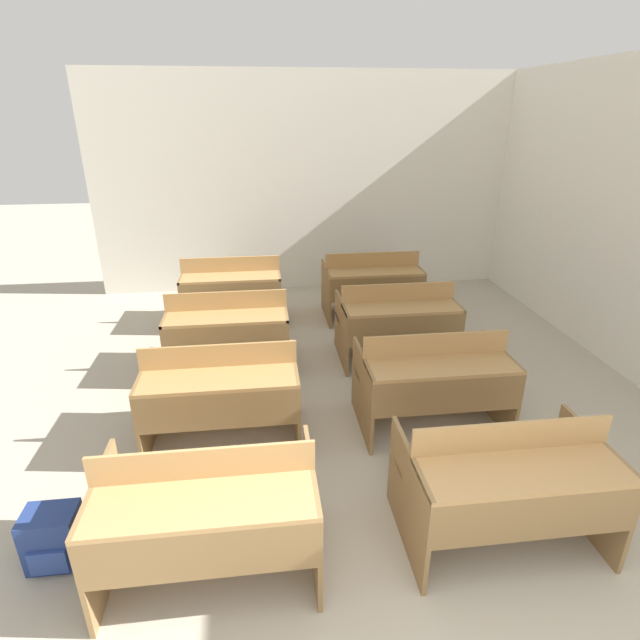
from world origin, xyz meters
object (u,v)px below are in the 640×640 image
bench_front_left (208,510)px  bench_third_left (228,329)px  bench_second_right (433,378)px  bench_third_right (397,320)px  bench_back_right (372,283)px  schoolbag (54,538)px  bench_front_right (506,480)px  bench_back_left (232,289)px  bench_second_left (221,391)px

bench_front_left → bench_third_left: 2.53m
bench_second_right → bench_third_left: (-1.76, 1.24, 0.00)m
bench_third_right → bench_back_right: 1.25m
bench_third_right → schoolbag: 3.64m
bench_second_right → bench_third_right: same height
bench_front_right → bench_back_left: size_ratio=1.00×
bench_front_left → schoolbag: (-0.95, 0.18, -0.28)m
bench_second_right → bench_back_right: size_ratio=1.00×
bench_back_right → schoolbag: (-2.73, -3.64, -0.28)m
bench_back_left → schoolbag: bearing=-104.3°
bench_second_right → bench_back_left: 3.09m
bench_second_left → schoolbag: bench_second_left is taller
bench_second_left → bench_third_right: bearing=35.3°
bench_second_left → bench_third_right: size_ratio=1.00×
bench_third_right → bench_back_left: size_ratio=1.00×
bench_back_right → schoolbag: 4.56m
bench_second_right → bench_second_left: bearing=179.8°
bench_second_left → bench_back_right: same height
bench_front_right → bench_third_right: (0.00, 2.53, 0.00)m
bench_third_left → schoolbag: bench_third_left is taller
schoolbag → bench_back_right: bearing=53.1°
bench_back_right → bench_second_left: bearing=-125.4°
schoolbag → bench_second_right: bearing=22.4°
bench_front_right → bench_third_left: 3.07m
bench_second_left → bench_back_left: bearing=90.4°
bench_third_left → bench_third_right: same height
bench_second_left → bench_third_left: bearing=90.2°
schoolbag → bench_second_left: bearing=49.9°
bench_second_right → bench_third_left: bearing=144.9°
bench_third_left → bench_back_right: size_ratio=1.00×
bench_front_left → bench_second_left: size_ratio=1.00×
bench_front_left → bench_second_left: (-0.00, 1.30, 0.00)m
bench_back_left → bench_back_right: 1.80m
bench_back_right → bench_front_left: bearing=-115.1°
bench_front_left → bench_third_right: (1.79, 2.56, 0.00)m
bench_third_left → bench_third_right: (1.79, 0.03, 0.00)m
bench_third_left → schoolbag: size_ratio=3.32×
bench_third_right → bench_back_left: bearing=145.2°
bench_second_left → bench_third_right: 2.19m
bench_third_right → bench_back_left: (-1.80, 1.25, 0.00)m
bench_back_left → bench_front_right: bearing=-64.6°
bench_back_left → bench_second_left: bearing=-89.6°
bench_front_right → bench_back_left: 4.19m
bench_third_left → bench_front_left: bearing=-89.9°
bench_second_right → bench_back_right: (0.03, 2.52, 0.00)m
bench_third_left → schoolbag: (-0.94, -2.35, -0.28)m
bench_front_left → bench_front_right: (1.78, 0.03, 0.00)m
bench_second_left → bench_back_left: 2.52m
bench_front_right → bench_second_left: (-1.79, 1.27, 0.00)m
bench_second_left → bench_second_right: bearing=-0.2°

